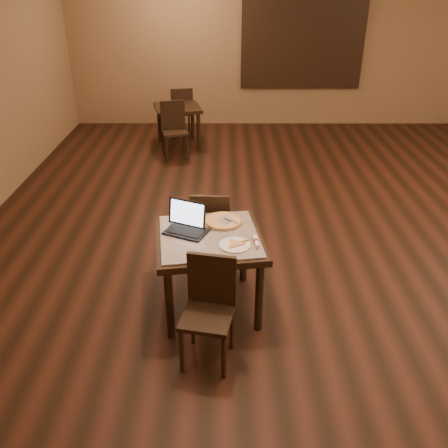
{
  "coord_description": "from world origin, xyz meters",
  "views": [
    {
      "loc": [
        -0.98,
        -4.61,
        2.79
      ],
      "look_at": [
        -0.99,
        -0.99,
        0.85
      ],
      "focal_mm": 38.0,
      "sensor_mm": 36.0,
      "label": 1
    }
  ],
  "objects_px": {
    "chair_main_far": "(211,227)",
    "pizza_pan": "(223,222)",
    "chair_main_near": "(209,304)",
    "other_table_b_chair_far": "(182,109)",
    "other_table_b_chair_near": "(174,126)",
    "other_table_b": "(178,113)",
    "laptop": "(187,223)",
    "tiled_table": "(209,245)"
  },
  "relations": [
    {
      "from": "chair_main_far",
      "to": "pizza_pan",
      "type": "xyz_separation_m",
      "value": [
        0.12,
        -0.38,
        0.26
      ]
    },
    {
      "from": "chair_main_near",
      "to": "other_table_b_chair_far",
      "type": "bearing_deg",
      "value": 108.38
    },
    {
      "from": "pizza_pan",
      "to": "other_table_b_chair_near",
      "type": "bearing_deg",
      "value": 102.12
    },
    {
      "from": "other_table_b_chair_near",
      "to": "other_table_b_chair_far",
      "type": "distance_m",
      "value": 1.08
    },
    {
      "from": "chair_main_near",
      "to": "other_table_b",
      "type": "xyz_separation_m",
      "value": [
        -0.7,
        5.23,
        0.09
      ]
    },
    {
      "from": "laptop",
      "to": "other_table_b",
      "type": "bearing_deg",
      "value": 120.15
    },
    {
      "from": "tiled_table",
      "to": "chair_main_near",
      "type": "xyz_separation_m",
      "value": [
        0.02,
        -0.62,
        -0.16
      ]
    },
    {
      "from": "chair_main_far",
      "to": "other_table_b_chair_far",
      "type": "bearing_deg",
      "value": -79.08
    },
    {
      "from": "tiled_table",
      "to": "chair_main_near",
      "type": "bearing_deg",
      "value": -96.52
    },
    {
      "from": "chair_main_far",
      "to": "other_table_b",
      "type": "relative_size",
      "value": 0.98
    },
    {
      "from": "chair_main_far",
      "to": "pizza_pan",
      "type": "relative_size",
      "value": 2.45
    },
    {
      "from": "other_table_b_chair_near",
      "to": "pizza_pan",
      "type": "bearing_deg",
      "value": -91.18
    },
    {
      "from": "tiled_table",
      "to": "chair_main_near",
      "type": "distance_m",
      "value": 0.64
    },
    {
      "from": "chair_main_near",
      "to": "other_table_b_chair_far",
      "type": "xyz_separation_m",
      "value": [
        -0.68,
        5.77,
        0.02
      ]
    },
    {
      "from": "laptop",
      "to": "other_table_b_chair_far",
      "type": "height_order",
      "value": "laptop"
    },
    {
      "from": "pizza_pan",
      "to": "other_table_b_chair_far",
      "type": "relative_size",
      "value": 0.4
    },
    {
      "from": "tiled_table",
      "to": "other_table_b_chair_near",
      "type": "bearing_deg",
      "value": 91.82
    },
    {
      "from": "chair_main_near",
      "to": "other_table_b",
      "type": "relative_size",
      "value": 0.98
    },
    {
      "from": "tiled_table",
      "to": "pizza_pan",
      "type": "distance_m",
      "value": 0.29
    },
    {
      "from": "pizza_pan",
      "to": "other_table_b_chair_far",
      "type": "distance_m",
      "value": 4.97
    },
    {
      "from": "chair_main_near",
      "to": "other_table_b_chair_far",
      "type": "distance_m",
      "value": 5.81
    },
    {
      "from": "tiled_table",
      "to": "chair_main_far",
      "type": "height_order",
      "value": "chair_main_far"
    },
    {
      "from": "chair_main_near",
      "to": "other_table_b_chair_far",
      "type": "relative_size",
      "value": 0.97
    },
    {
      "from": "other_table_b_chair_near",
      "to": "other_table_b_chair_far",
      "type": "relative_size",
      "value": 1.0
    },
    {
      "from": "chair_main_far",
      "to": "pizza_pan",
      "type": "bearing_deg",
      "value": 110.57
    },
    {
      "from": "laptop",
      "to": "pizza_pan",
      "type": "bearing_deg",
      "value": 46.57
    },
    {
      "from": "laptop",
      "to": "other_table_b",
      "type": "relative_size",
      "value": 0.47
    },
    {
      "from": "chair_main_near",
      "to": "laptop",
      "type": "distance_m",
      "value": 0.83
    },
    {
      "from": "chair_main_far",
      "to": "other_table_b",
      "type": "height_order",
      "value": "chair_main_far"
    },
    {
      "from": "tiled_table",
      "to": "chair_main_near",
      "type": "height_order",
      "value": "chair_main_near"
    },
    {
      "from": "chair_main_far",
      "to": "other_table_b_chair_far",
      "type": "height_order",
      "value": "other_table_b_chair_far"
    },
    {
      "from": "laptop",
      "to": "tiled_table",
      "type": "bearing_deg",
      "value": -4.16
    },
    {
      "from": "chair_main_far",
      "to": "laptop",
      "type": "xyz_separation_m",
      "value": [
        -0.2,
        -0.51,
        0.32
      ]
    },
    {
      "from": "pizza_pan",
      "to": "tiled_table",
      "type": "bearing_deg",
      "value": -116.57
    },
    {
      "from": "chair_main_far",
      "to": "other_table_b_chair_far",
      "type": "distance_m",
      "value": 4.57
    },
    {
      "from": "chair_main_near",
      "to": "other_table_b_chair_near",
      "type": "xyz_separation_m",
      "value": [
        -0.72,
        4.69,
        0.02
      ]
    },
    {
      "from": "chair_main_far",
      "to": "other_table_b",
      "type": "distance_m",
      "value": 4.04
    },
    {
      "from": "tiled_table",
      "to": "other_table_b_chair_far",
      "type": "height_order",
      "value": "other_table_b_chair_far"
    },
    {
      "from": "tiled_table",
      "to": "other_table_b_chair_far",
      "type": "distance_m",
      "value": 5.19
    },
    {
      "from": "tiled_table",
      "to": "chair_main_far",
      "type": "relative_size",
      "value": 1.16
    },
    {
      "from": "pizza_pan",
      "to": "other_table_b_chair_near",
      "type": "relative_size",
      "value": 0.4
    },
    {
      "from": "chair_main_near",
      "to": "laptop",
      "type": "xyz_separation_m",
      "value": [
        -0.22,
        0.73,
        0.32
      ]
    }
  ]
}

